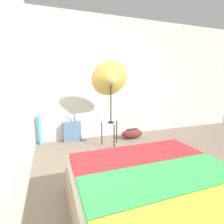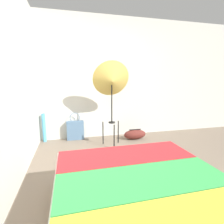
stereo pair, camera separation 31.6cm
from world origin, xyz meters
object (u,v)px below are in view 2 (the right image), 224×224
object	(u,v)px
duffel_bag	(135,134)
paper_roll	(44,128)
photo_umbrella	(112,81)
tote_bag	(75,130)

from	to	relation	value
duffel_bag	paper_roll	bearing A→B (deg)	170.86
duffel_bag	photo_umbrella	bearing A→B (deg)	-159.25
photo_umbrella	duffel_bag	bearing A→B (deg)	20.75
photo_umbrella	paper_roll	xyz separation A→B (m)	(-1.31, 0.52, -0.95)
duffel_bag	tote_bag	bearing A→B (deg)	167.09
photo_umbrella	tote_bag	xyz separation A→B (m)	(-0.68, 0.50, -1.04)
tote_bag	duffel_bag	distance (m)	1.29
photo_umbrella	paper_roll	world-z (taller)	photo_umbrella
photo_umbrella	duffel_bag	world-z (taller)	photo_umbrella
paper_roll	photo_umbrella	bearing A→B (deg)	-21.59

